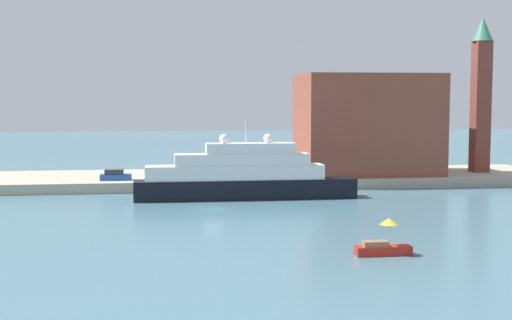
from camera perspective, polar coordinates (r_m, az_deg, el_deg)
ground at (r=84.97m, az=-3.49°, el=-4.02°), size 400.00×400.00×0.00m
quay_dock at (r=110.06m, az=-4.48°, el=-1.56°), size 110.00×18.96×1.47m
large_yacht at (r=93.51m, az=-1.07°, el=-1.35°), size 29.29×3.74×10.30m
small_motorboat at (r=61.69m, az=10.18°, el=-6.67°), size 4.80×1.60×3.19m
harbor_building at (r=112.53m, az=8.92°, el=2.88°), size 21.02×14.17×15.52m
bell_tower at (r=118.66m, az=17.63°, el=5.47°), size 3.26×3.26×24.52m
parked_car at (r=104.22m, az=-11.23°, el=-1.23°), size 4.47×1.80×1.57m
person_figure at (r=105.64m, az=-8.06°, el=-1.07°), size 0.36×0.36×1.57m
mooring_bollard at (r=101.76m, az=-5.88°, el=-1.52°), size 0.43×0.43×0.63m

